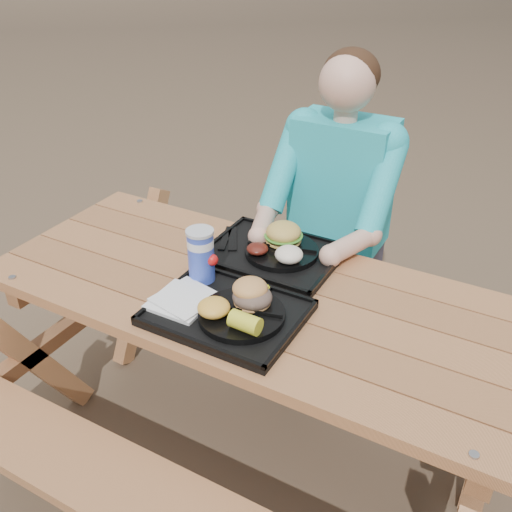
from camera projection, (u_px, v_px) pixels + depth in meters
The scene contains 18 objects.
ground at pixel (256, 447), 2.24m from camera, with size 60.00×60.00×0.00m, color #999999.
picnic_table at pixel (256, 376), 2.04m from camera, with size 1.80×1.49×0.75m, color #999999, non-canonical shape.
tray_near at pixel (227, 314), 1.73m from camera, with size 0.45×0.35×0.02m, color black.
tray_far at pixel (273, 255), 2.02m from camera, with size 0.45×0.35×0.02m, color black.
plate_near at pixel (242, 315), 1.69m from camera, with size 0.26×0.26×0.02m, color black.
plate_far at pixel (282, 251), 2.00m from camera, with size 0.26×0.26×0.02m, color black.
napkin_stack at pixel (182, 300), 1.75m from camera, with size 0.17×0.17×0.02m, color white.
soda_cup at pixel (201, 257), 1.83m from camera, with size 0.08×0.08×0.17m, color #1732B1.
condiment_bbq at pixel (246, 288), 1.80m from camera, with size 0.04×0.04×0.03m, color black.
condiment_mustard at pixel (263, 291), 1.79m from camera, with size 0.05×0.05×0.03m, color yellow.
sandwich at pixel (252, 287), 1.69m from camera, with size 0.11×0.11×0.12m, color #D8904C, non-canonical shape.
mac_cheese at pixel (214, 308), 1.66m from camera, with size 0.10×0.10×0.05m, color yellow.
corn_cob at pixel (245, 322), 1.60m from camera, with size 0.09×0.09×0.05m, color yellow, non-canonical shape.
cutlery_far at pixel (233, 239), 2.09m from camera, with size 0.03×0.17×0.01m, color black.
burger at pixel (284, 228), 2.01m from camera, with size 0.13×0.13×0.11m, color gold, non-canonical shape.
baked_beans at pixel (257, 249), 1.96m from camera, with size 0.08×0.08×0.03m, color #541810.
potato_salad at pixel (289, 255), 1.91m from camera, with size 0.10×0.10×0.05m, color white.
diner at pixel (336, 234), 2.40m from camera, with size 0.48×0.84×1.28m, color #19A9B2, non-canonical shape.
Camera 1 is at (0.74, -1.33, 1.80)m, focal length 40.00 mm.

